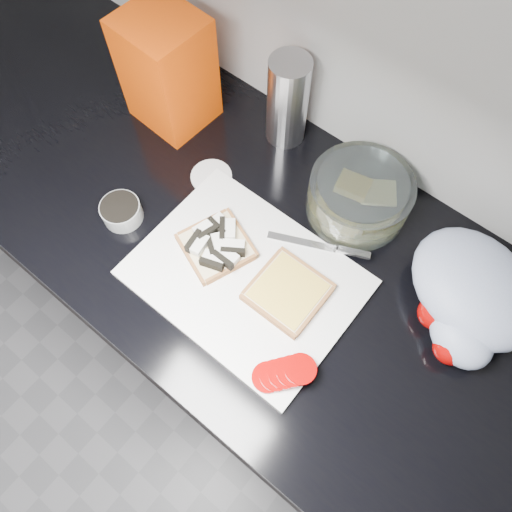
{
  "coord_description": "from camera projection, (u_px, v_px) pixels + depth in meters",
  "views": [
    {
      "loc": [
        0.24,
        0.85,
        1.75
      ],
      "look_at": [
        -0.0,
        1.15,
        0.95
      ],
      "focal_mm": 35.0,
      "sensor_mm": 36.0,
      "label": 1
    }
  ],
  "objects": [
    {
      "name": "bread_left",
      "position": [
        217.0,
        245.0,
        0.93
      ],
      "size": [
        0.16,
        0.16,
        0.04
      ],
      "rotation": [
        0.0,
        0.0,
        -0.36
      ],
      "color": "beige",
      "rests_on": "cutting_board"
    },
    {
      "name": "base_cabinet",
      "position": [
        267.0,
        326.0,
        1.38
      ],
      "size": [
        3.5,
        0.6,
        0.86
      ],
      "primitive_type": "cube",
      "color": "black",
      "rests_on": "ground"
    },
    {
      "name": "steel_canister",
      "position": [
        288.0,
        101.0,
        0.99
      ],
      "size": [
        0.08,
        0.08,
        0.2
      ],
      "primitive_type": "cylinder",
      "color": "#B3B3B8",
      "rests_on": "countertop"
    },
    {
      "name": "tomato_slices",
      "position": [
        284.0,
        373.0,
        0.83
      ],
      "size": [
        0.11,
        0.11,
        0.02
      ],
      "rotation": [
        0.0,
        0.0,
        0.4
      ],
      "color": "#960403",
      "rests_on": "cutting_board"
    },
    {
      "name": "grocery_bag",
      "position": [
        472.0,
        294.0,
        0.86
      ],
      "size": [
        0.3,
        0.29,
        0.11
      ],
      "rotation": [
        0.0,
        0.0,
        -0.38
      ],
      "color": "#A3B0C9",
      "rests_on": "countertop"
    },
    {
      "name": "seed_tub",
      "position": [
        121.0,
        211.0,
        0.96
      ],
      "size": [
        0.08,
        0.08,
        0.04
      ],
      "color": "#939897",
      "rests_on": "countertop"
    },
    {
      "name": "bread_right",
      "position": [
        288.0,
        292.0,
        0.89
      ],
      "size": [
        0.13,
        0.13,
        0.02
      ],
      "rotation": [
        0.0,
        0.0,
        0.0
      ],
      "color": "beige",
      "rests_on": "cutting_board"
    },
    {
      "name": "cutting_board",
      "position": [
        246.0,
        278.0,
        0.92
      ],
      "size": [
        0.4,
        0.3,
        0.01
      ],
      "primitive_type": "cube",
      "color": "white",
      "rests_on": "countertop"
    },
    {
      "name": "knife",
      "position": [
        332.0,
        248.0,
        0.94
      ],
      "size": [
        0.18,
        0.1,
        0.01
      ],
      "rotation": [
        0.0,
        0.0,
        0.44
      ],
      "color": "silver",
      "rests_on": "cutting_board"
    },
    {
      "name": "bread_bag",
      "position": [
        168.0,
        71.0,
        0.99
      ],
      "size": [
        0.16,
        0.15,
        0.24
      ],
      "primitive_type": "cube",
      "rotation": [
        0.0,
        0.0,
        -0.06
      ],
      "color": "#F24604",
      "rests_on": "countertop"
    },
    {
      "name": "whole_tomatoes",
      "position": [
        443.0,
        330.0,
        0.85
      ],
      "size": [
        0.11,
        0.1,
        0.06
      ],
      "rotation": [
        0.0,
        0.0,
        -0.29
      ],
      "color": "#960403",
      "rests_on": "countertop"
    },
    {
      "name": "tub_lid",
      "position": [
        211.0,
        177.0,
        1.02
      ],
      "size": [
        0.11,
        0.11,
        0.01
      ],
      "primitive_type": "cylinder",
      "rotation": [
        0.0,
        0.0,
        -0.34
      ],
      "color": "silver",
      "rests_on": "countertop"
    },
    {
      "name": "glass_bowl",
      "position": [
        359.0,
        196.0,
        0.96
      ],
      "size": [
        0.2,
        0.2,
        0.08
      ],
      "rotation": [
        0.0,
        0.0,
        0.21
      ],
      "color": "silver",
      "rests_on": "countertop"
    },
    {
      "name": "countertop",
      "position": [
        272.0,
        255.0,
        0.97
      ],
      "size": [
        3.5,
        0.64,
        0.04
      ],
      "primitive_type": "cube",
      "color": "black",
      "rests_on": "base_cabinet"
    }
  ]
}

